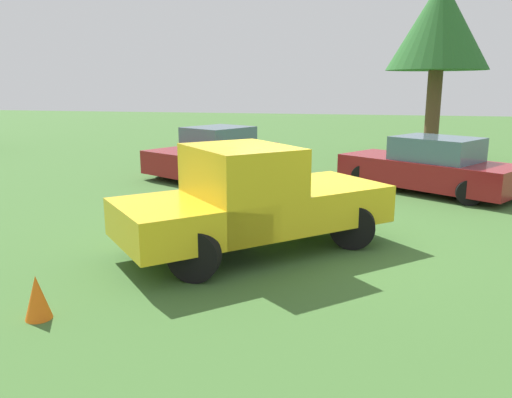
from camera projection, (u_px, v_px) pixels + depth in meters
name	position (u px, v px, depth m)	size (l,w,h in m)	color
ground_plane	(296.00, 239.00, 9.31)	(80.00, 80.00, 0.00)	#3D662D
pickup_truck	(250.00, 198.00, 8.41)	(4.61, 4.47, 1.81)	black
sedan_near	(215.00, 152.00, 16.00)	(3.66, 4.67, 1.47)	black
sedan_far	(429.00, 167.00, 13.27)	(4.75, 3.98, 1.45)	black
tree_back_left	(439.00, 27.00, 17.68)	(3.53, 3.53, 6.37)	brown
traffic_cone	(37.00, 297.00, 6.08)	(0.32, 0.32, 0.55)	orange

